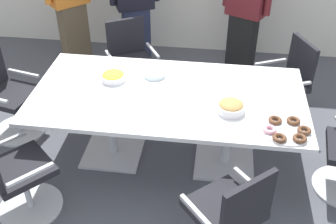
{
  "coord_description": "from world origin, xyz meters",
  "views": [
    {
      "loc": [
        0.4,
        -3.0,
        2.75
      ],
      "look_at": [
        0.0,
        0.0,
        0.55
      ],
      "focal_mm": 44.1,
      "sensor_mm": 36.0,
      "label": 1
    }
  ],
  "objects_px": {
    "person_standing_1": "(135,1)",
    "person_standing_2": "(246,9)",
    "snack_bowl_chips_yellow": "(113,76)",
    "office_chair_4": "(15,176)",
    "donut_platter": "(287,130)",
    "plate_stack": "(154,74)",
    "office_chair_5": "(228,219)",
    "office_chair_1": "(284,86)",
    "office_chair_3": "(8,98)",
    "snack_bowl_cookies": "(231,107)",
    "office_chair_2": "(131,66)",
    "conference_table": "(168,105)"
  },
  "relations": [
    {
      "from": "person_standing_1",
      "to": "person_standing_2",
      "type": "distance_m",
      "value": 1.32
    },
    {
      "from": "office_chair_4",
      "to": "snack_bowl_chips_yellow",
      "type": "bearing_deg",
      "value": 101.81
    },
    {
      "from": "office_chair_5",
      "to": "donut_platter",
      "type": "bearing_deg",
      "value": 15.54
    },
    {
      "from": "snack_bowl_cookies",
      "to": "plate_stack",
      "type": "height_order",
      "value": "snack_bowl_cookies"
    },
    {
      "from": "office_chair_3",
      "to": "snack_bowl_chips_yellow",
      "type": "distance_m",
      "value": 1.21
    },
    {
      "from": "plate_stack",
      "to": "conference_table",
      "type": "bearing_deg",
      "value": -59.61
    },
    {
      "from": "office_chair_5",
      "to": "office_chair_3",
      "type": "bearing_deg",
      "value": 109.86
    },
    {
      "from": "office_chair_3",
      "to": "plate_stack",
      "type": "bearing_deg",
      "value": 105.8
    },
    {
      "from": "snack_bowl_chips_yellow",
      "to": "person_standing_2",
      "type": "bearing_deg",
      "value": 52.32
    },
    {
      "from": "office_chair_3",
      "to": "snack_bowl_cookies",
      "type": "xyz_separation_m",
      "value": [
        2.22,
        -0.41,
        0.39
      ]
    },
    {
      "from": "office_chair_1",
      "to": "donut_platter",
      "type": "xyz_separation_m",
      "value": [
        -0.15,
        -1.23,
        0.36
      ]
    },
    {
      "from": "office_chair_5",
      "to": "snack_bowl_chips_yellow",
      "type": "height_order",
      "value": "office_chair_5"
    },
    {
      "from": "office_chair_4",
      "to": "snack_bowl_cookies",
      "type": "bearing_deg",
      "value": 63.37
    },
    {
      "from": "person_standing_2",
      "to": "office_chair_4",
      "type": "bearing_deg",
      "value": 82.04
    },
    {
      "from": "office_chair_3",
      "to": "snack_bowl_cookies",
      "type": "distance_m",
      "value": 2.29
    },
    {
      "from": "office_chair_4",
      "to": "office_chair_5",
      "type": "xyz_separation_m",
      "value": [
        1.69,
        -0.2,
        0.0
      ]
    },
    {
      "from": "conference_table",
      "to": "person_standing_1",
      "type": "relative_size",
      "value": 1.36
    },
    {
      "from": "snack_bowl_cookies",
      "to": "office_chair_5",
      "type": "bearing_deg",
      "value": -88.31
    },
    {
      "from": "conference_table",
      "to": "office_chair_5",
      "type": "bearing_deg",
      "value": -61.01
    },
    {
      "from": "plate_stack",
      "to": "office_chair_5",
      "type": "bearing_deg",
      "value": -60.71
    },
    {
      "from": "donut_platter",
      "to": "snack_bowl_cookies",
      "type": "bearing_deg",
      "value": 153.71
    },
    {
      "from": "office_chair_5",
      "to": "person_standing_2",
      "type": "height_order",
      "value": "person_standing_2"
    },
    {
      "from": "office_chair_1",
      "to": "person_standing_1",
      "type": "bearing_deg",
      "value": 39.09
    },
    {
      "from": "plate_stack",
      "to": "office_chair_4",
      "type": "bearing_deg",
      "value": -130.48
    },
    {
      "from": "person_standing_1",
      "to": "plate_stack",
      "type": "bearing_deg",
      "value": 84.55
    },
    {
      "from": "office_chair_4",
      "to": "office_chair_2",
      "type": "bearing_deg",
      "value": 116.08
    },
    {
      "from": "office_chair_2",
      "to": "person_standing_2",
      "type": "height_order",
      "value": "person_standing_2"
    },
    {
      "from": "office_chair_2",
      "to": "office_chair_3",
      "type": "distance_m",
      "value": 1.38
    },
    {
      "from": "conference_table",
      "to": "office_chair_2",
      "type": "relative_size",
      "value": 2.64
    },
    {
      "from": "donut_platter",
      "to": "conference_table",
      "type": "bearing_deg",
      "value": 157.14
    },
    {
      "from": "conference_table",
      "to": "person_standing_2",
      "type": "distance_m",
      "value": 1.89
    },
    {
      "from": "office_chair_3",
      "to": "office_chair_2",
      "type": "bearing_deg",
      "value": 139.83
    },
    {
      "from": "person_standing_1",
      "to": "snack_bowl_cookies",
      "type": "bearing_deg",
      "value": 98.35
    },
    {
      "from": "conference_table",
      "to": "person_standing_2",
      "type": "relative_size",
      "value": 1.43
    },
    {
      "from": "person_standing_1",
      "to": "snack_bowl_chips_yellow",
      "type": "distance_m",
      "value": 1.53
    },
    {
      "from": "office_chair_2",
      "to": "office_chair_5",
      "type": "distance_m",
      "value": 2.36
    },
    {
      "from": "office_chair_1",
      "to": "plate_stack",
      "type": "relative_size",
      "value": 4.33
    },
    {
      "from": "office_chair_4",
      "to": "donut_platter",
      "type": "xyz_separation_m",
      "value": [
        2.1,
        0.42,
        0.36
      ]
    },
    {
      "from": "office_chair_3",
      "to": "person_standing_1",
      "type": "xyz_separation_m",
      "value": [
        1.05,
        1.47,
        0.52
      ]
    },
    {
      "from": "office_chair_2",
      "to": "person_standing_1",
      "type": "xyz_separation_m",
      "value": [
        -0.06,
        0.64,
        0.52
      ]
    },
    {
      "from": "office_chair_1",
      "to": "office_chair_5",
      "type": "distance_m",
      "value": 1.93
    },
    {
      "from": "conference_table",
      "to": "snack_bowl_cookies",
      "type": "bearing_deg",
      "value": -20.03
    },
    {
      "from": "person_standing_1",
      "to": "office_chair_2",
      "type": "bearing_deg",
      "value": 71.74
    },
    {
      "from": "office_chair_5",
      "to": "snack_bowl_chips_yellow",
      "type": "xyz_separation_m",
      "value": [
        -1.1,
        1.19,
        0.39
      ]
    },
    {
      "from": "snack_bowl_cookies",
      "to": "donut_platter",
      "type": "distance_m",
      "value": 0.48
    },
    {
      "from": "office_chair_1",
      "to": "snack_bowl_cookies",
      "type": "distance_m",
      "value": 1.24
    },
    {
      "from": "office_chair_4",
      "to": "snack_bowl_chips_yellow",
      "type": "relative_size",
      "value": 4.04
    },
    {
      "from": "office_chair_1",
      "to": "office_chair_2",
      "type": "bearing_deg",
      "value": 57.79
    },
    {
      "from": "snack_bowl_cookies",
      "to": "office_chair_1",
      "type": "bearing_deg",
      "value": 60.09
    },
    {
      "from": "office_chair_3",
      "to": "snack_bowl_chips_yellow",
      "type": "xyz_separation_m",
      "value": [
        1.14,
        -0.06,
        0.39
      ]
    }
  ]
}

